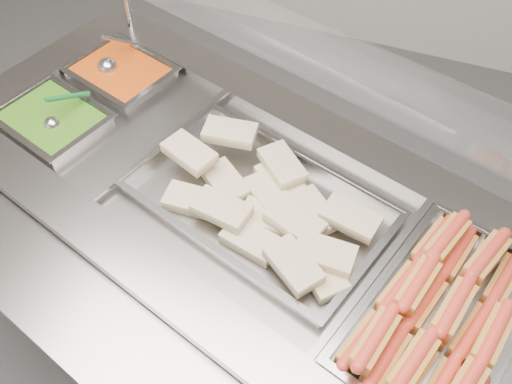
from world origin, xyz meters
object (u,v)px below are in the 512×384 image
(pan_wraps, at_px, (259,205))
(ladle, at_px, (109,66))
(pan_hotdogs, at_px, (444,324))
(serving_spoon, at_px, (55,120))
(sneeze_guard, at_px, (295,41))
(steam_counter, at_px, (244,273))

(pan_wraps, bearing_deg, ladle, 152.41)
(pan_wraps, bearing_deg, pan_hotdogs, -17.65)
(pan_wraps, height_order, serving_spoon, serving_spoon)
(sneeze_guard, xyz_separation_m, ladle, (-0.73, 0.13, -0.39))
(steam_counter, height_order, pan_hotdogs, pan_hotdogs)
(ladle, bearing_deg, pan_wraps, -27.59)
(sneeze_guard, xyz_separation_m, serving_spoon, (-0.75, -0.18, -0.38))
(pan_hotdogs, height_order, pan_wraps, same)
(sneeze_guard, relative_size, pan_hotdogs, 2.65)
(steam_counter, relative_size, pan_hotdogs, 3.26)
(pan_hotdogs, distance_m, pan_wraps, 0.61)
(steam_counter, xyz_separation_m, sneeze_guard, (0.07, 0.23, 0.88))
(pan_wraps, xyz_separation_m, serving_spoon, (-0.74, 0.07, 0.04))
(pan_wraps, distance_m, ladle, 0.82)
(pan_wraps, relative_size, ladle, 4.19)
(serving_spoon, bearing_deg, steam_counter, -3.95)
(steam_counter, height_order, ladle, ladle)
(sneeze_guard, distance_m, pan_hotdogs, 0.84)
(sneeze_guard, bearing_deg, steam_counter, -107.64)
(serving_spoon, bearing_deg, ladle, 86.37)
(sneeze_guard, relative_size, ladle, 9.05)
(sneeze_guard, bearing_deg, ladle, 169.68)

